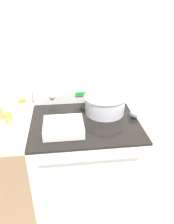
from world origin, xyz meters
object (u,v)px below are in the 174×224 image
object	(u,v)px
casserole_dish	(64,126)
ladle	(134,112)
spice_jar_white_cap	(0,112)
mixing_bowl	(105,103)
spice_jar_yellow_cap	(8,118)
spice_jar_orange_cap	(22,105)

from	to	relation	value
casserole_dish	ladle	bearing A→B (deg)	13.85
spice_jar_white_cap	mixing_bowl	bearing A→B (deg)	1.79
spice_jar_white_cap	ladle	bearing A→B (deg)	-4.01
ladle	spice_jar_yellow_cap	size ratio (longest dim) A/B	4.10
casserole_dish	spice_jar_orange_cap	world-z (taller)	spice_jar_orange_cap
spice_jar_white_cap	spice_jar_orange_cap	bearing A→B (deg)	38.72
ladle	spice_jar_orange_cap	size ratio (longest dim) A/B	3.36
spice_jar_yellow_cap	spice_jar_white_cap	distance (m)	0.10
casserole_dish	spice_jar_yellow_cap	bearing A→B (deg)	160.45
casserole_dish	spice_jar_yellow_cap	world-z (taller)	spice_jar_yellow_cap
mixing_bowl	casserole_dish	world-z (taller)	mixing_bowl
ladle	spice_jar_white_cap	distance (m)	1.03
ladle	spice_jar_white_cap	bearing A→B (deg)	175.99
casserole_dish	spice_jar_white_cap	distance (m)	0.52
mixing_bowl	spice_jar_orange_cap	xyz separation A→B (m)	(-0.66, 0.09, -0.02)
casserole_dish	spice_jar_white_cap	bearing A→B (deg)	156.16
spice_jar_yellow_cap	casserole_dish	bearing A→B (deg)	-19.55
mixing_bowl	spice_jar_white_cap	size ratio (longest dim) A/B	3.07
ladle	spice_jar_orange_cap	world-z (taller)	spice_jar_orange_cap
mixing_bowl	spice_jar_yellow_cap	distance (m)	0.75
ladle	spice_jar_white_cap	xyz separation A→B (m)	(-1.03, 0.07, 0.03)
spice_jar_white_cap	casserole_dish	bearing A→B (deg)	-23.84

